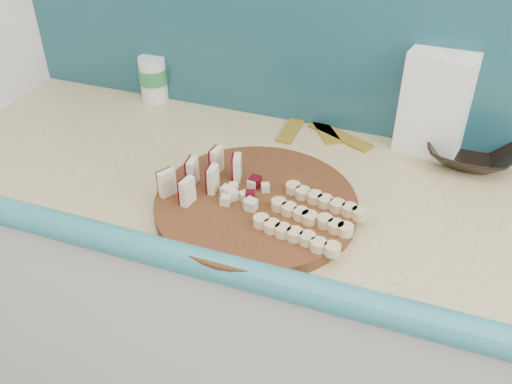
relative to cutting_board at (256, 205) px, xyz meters
name	(u,v)px	position (x,y,z in m)	size (l,w,h in m)	color
kitchen_counter	(381,348)	(0.30, 0.11, -0.47)	(2.20, 0.63, 0.91)	silver
backsplash	(445,45)	(0.30, 0.40, 0.24)	(2.20, 0.02, 0.50)	teal
cutting_board	(256,205)	(0.00, 0.00, 0.00)	(0.42, 0.42, 0.03)	#431E0E
apple_wedges	(202,175)	(-0.12, 0.01, 0.04)	(0.14, 0.17, 0.06)	beige
apple_chunks	(245,192)	(-0.03, 0.01, 0.02)	(0.06, 0.06, 0.02)	beige
banana_slices	(311,217)	(0.12, -0.03, 0.02)	(0.21, 0.19, 0.02)	#DAC085
brown_bowl	(469,152)	(0.40, 0.35, 0.01)	(0.20, 0.20, 0.05)	black
flour_bag	(436,102)	(0.31, 0.37, 0.11)	(0.14, 0.10, 0.25)	white
canister	(153,78)	(-0.44, 0.37, 0.05)	(0.08, 0.08, 0.12)	silver
banana_peel	(318,129)	(0.04, 0.37, -0.01)	(0.23, 0.20, 0.01)	#AF8921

